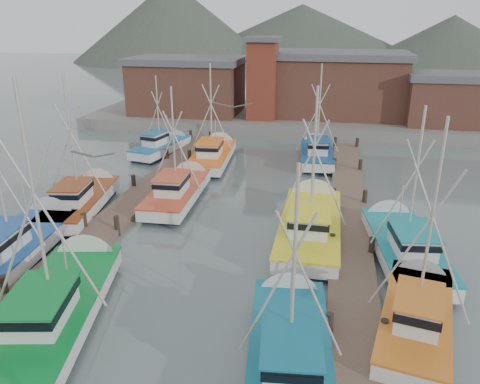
% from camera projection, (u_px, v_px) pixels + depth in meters
% --- Properties ---
extents(ground, '(260.00, 260.00, 0.00)m').
position_uv_depth(ground, '(194.00, 295.00, 21.04)').
color(ground, '#546460').
rests_on(ground, ground).
extents(dock_left, '(2.30, 46.00, 1.50)m').
position_uv_depth(dock_left, '(93.00, 238.00, 25.95)').
color(dock_left, brown).
rests_on(dock_left, ground).
extents(dock_right, '(2.30, 46.00, 1.50)m').
position_uv_depth(dock_right, '(351.00, 262.00, 23.40)').
color(dock_right, brown).
rests_on(dock_right, ground).
extents(quay, '(44.00, 16.00, 1.20)m').
position_uv_depth(quay, '(284.00, 117.00, 54.77)').
color(quay, gray).
rests_on(quay, ground).
extents(shed_left, '(12.72, 8.48, 6.20)m').
position_uv_depth(shed_left, '(187.00, 85.00, 53.62)').
color(shed_left, brown).
rests_on(shed_left, quay).
extents(shed_center, '(14.84, 9.54, 6.90)m').
position_uv_depth(shed_center, '(338.00, 83.00, 52.24)').
color(shed_center, brown).
rests_on(shed_center, quay).
extents(shed_right, '(8.48, 6.36, 5.20)m').
position_uv_depth(shed_right, '(447.00, 98.00, 47.78)').
color(shed_right, brown).
rests_on(shed_right, quay).
extents(lookout_tower, '(3.60, 3.60, 8.50)m').
position_uv_depth(lookout_tower, '(262.00, 78.00, 49.72)').
color(lookout_tower, maroon).
rests_on(lookout_tower, quay).
extents(distant_hills, '(175.00, 140.00, 42.00)m').
position_uv_depth(distant_hills, '(272.00, 59.00, 135.84)').
color(distant_hills, '#475245').
rests_on(distant_hills, ground).
extents(boat_4, '(5.08, 10.52, 10.85)m').
position_uv_depth(boat_4, '(61.00, 302.00, 19.27)').
color(boat_4, '#0F1D33').
rests_on(boat_4, ground).
extents(boat_5, '(3.73, 9.32, 8.54)m').
position_uv_depth(boat_5, '(289.00, 347.00, 16.70)').
color(boat_5, '#0F1D33').
rests_on(boat_5, ground).
extents(boat_6, '(3.84, 9.90, 8.78)m').
position_uv_depth(boat_6, '(20.00, 243.00, 24.28)').
color(boat_6, '#0F1D33').
rests_on(boat_6, ground).
extents(boat_7, '(3.98, 8.31, 9.31)m').
position_uv_depth(boat_7, '(417.00, 312.00, 18.64)').
color(boat_7, '#0F1D33').
rests_on(boat_7, ground).
extents(boat_8, '(3.42, 8.92, 8.45)m').
position_uv_depth(boat_8, '(179.00, 190.00, 31.69)').
color(boat_8, '#0F1D33').
rests_on(boat_8, ground).
extents(boat_9, '(3.90, 10.35, 9.49)m').
position_uv_depth(boat_9, '(311.00, 223.00, 26.71)').
color(boat_9, '#0F1D33').
rests_on(boat_9, ground).
extents(boat_10, '(3.94, 9.01, 9.36)m').
position_uv_depth(boat_10, '(83.00, 199.00, 30.11)').
color(boat_10, '#0F1D33').
rests_on(boat_10, ground).
extents(boat_11, '(3.98, 9.37, 8.79)m').
position_uv_depth(boat_11, '(402.00, 244.00, 24.23)').
color(boat_11, '#0F1D33').
rests_on(boat_11, ground).
extents(boat_12, '(3.66, 9.32, 9.08)m').
position_uv_depth(boat_12, '(214.00, 154.00, 39.85)').
color(boat_12, '#0F1D33').
rests_on(boat_12, ground).
extents(boat_13, '(3.53, 8.58, 8.89)m').
position_uv_depth(boat_13, '(316.00, 153.00, 40.33)').
color(boat_13, '#0F1D33').
rests_on(boat_13, ground).
extents(boat_14, '(3.80, 7.94, 7.56)m').
position_uv_depth(boat_14, '(164.00, 146.00, 42.42)').
color(boat_14, '#0F1D33').
rests_on(boat_14, ground).
extents(gull_near, '(1.54, 0.61, 0.24)m').
position_uv_depth(gull_near, '(93.00, 155.00, 15.53)').
color(gull_near, gray).
rests_on(gull_near, ground).
extents(gull_far, '(1.55, 0.62, 0.24)m').
position_uv_depth(gull_far, '(232.00, 106.00, 18.16)').
color(gull_far, gray).
rests_on(gull_far, ground).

